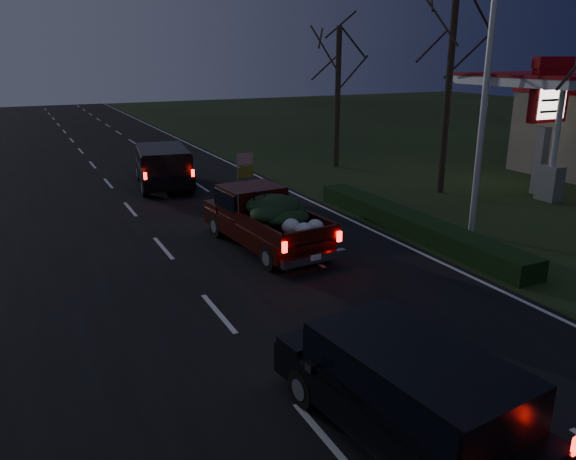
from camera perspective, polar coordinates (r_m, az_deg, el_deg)
name	(u,v)px	position (r m, az deg, el deg)	size (l,w,h in m)	color
ground	(218,314)	(13.04, -7.08, -8.44)	(120.00, 120.00, 0.00)	black
road_asphalt	(218,313)	(13.03, -7.08, -8.40)	(14.00, 120.00, 0.02)	black
hedge_row	(411,224)	(19.01, 12.39, 0.64)	(1.00, 10.00, 0.60)	black
light_pole	(489,60)	(18.64, 19.71, 15.92)	(0.50, 0.90, 9.16)	silver
gas_price_pylon	(548,103)	(25.55, 24.93, 11.62)	(2.00, 0.41, 5.57)	gray
gas_canopy	(563,86)	(27.70, 26.16, 13.01)	(7.10, 6.10, 4.88)	silver
bare_tree_mid	(453,36)	(24.34, 16.40, 18.40)	(3.60, 3.60, 8.50)	black
bare_tree_far	(338,63)	(29.39, 5.15, 16.53)	(3.60, 3.60, 7.00)	black
pickup_truck	(265,216)	(16.98, -2.36, 1.44)	(2.33, 5.16, 2.63)	#380B07
lead_suv	(163,163)	(25.38, -12.58, 6.66)	(2.80, 5.28, 1.45)	black
rear_suv	(410,385)	(8.83, 12.25, -15.12)	(2.40, 4.63, 1.28)	black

